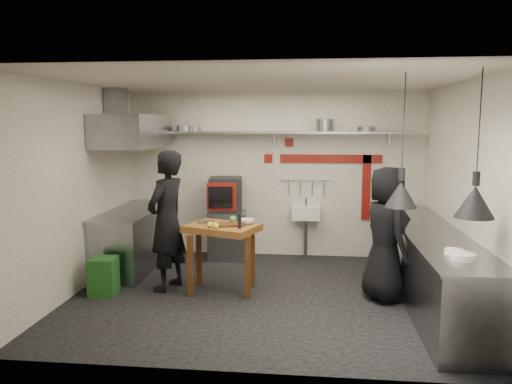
# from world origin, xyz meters

# --- Properties ---
(floor) EXTENTS (5.00, 5.00, 0.00)m
(floor) POSITION_xyz_m (0.00, 0.00, 0.00)
(floor) COLOR black
(floor) RESTS_ON ground
(ceiling) EXTENTS (5.00, 5.00, 0.00)m
(ceiling) POSITION_xyz_m (0.00, 0.00, 2.80)
(ceiling) COLOR beige
(ceiling) RESTS_ON floor
(wall_back) EXTENTS (5.00, 0.04, 2.80)m
(wall_back) POSITION_xyz_m (0.00, 2.10, 1.40)
(wall_back) COLOR silver
(wall_back) RESTS_ON floor
(wall_front) EXTENTS (5.00, 0.04, 2.80)m
(wall_front) POSITION_xyz_m (0.00, -2.10, 1.40)
(wall_front) COLOR silver
(wall_front) RESTS_ON floor
(wall_left) EXTENTS (0.04, 4.20, 2.80)m
(wall_left) POSITION_xyz_m (-2.50, 0.00, 1.40)
(wall_left) COLOR silver
(wall_left) RESTS_ON floor
(wall_right) EXTENTS (0.04, 4.20, 2.80)m
(wall_right) POSITION_xyz_m (2.50, 0.00, 1.40)
(wall_right) COLOR silver
(wall_right) RESTS_ON floor
(red_band_horiz) EXTENTS (1.70, 0.02, 0.14)m
(red_band_horiz) POSITION_xyz_m (0.95, 2.08, 1.68)
(red_band_horiz) COLOR maroon
(red_band_horiz) RESTS_ON wall_back
(red_band_vert) EXTENTS (0.14, 0.02, 1.10)m
(red_band_vert) POSITION_xyz_m (1.55, 2.08, 1.20)
(red_band_vert) COLOR maroon
(red_band_vert) RESTS_ON wall_back
(red_tile_a) EXTENTS (0.14, 0.02, 0.14)m
(red_tile_a) POSITION_xyz_m (0.25, 2.08, 1.95)
(red_tile_a) COLOR maroon
(red_tile_a) RESTS_ON wall_back
(red_tile_b) EXTENTS (0.14, 0.02, 0.14)m
(red_tile_b) POSITION_xyz_m (-0.10, 2.08, 1.68)
(red_tile_b) COLOR maroon
(red_tile_b) RESTS_ON wall_back
(back_shelf) EXTENTS (4.60, 0.34, 0.04)m
(back_shelf) POSITION_xyz_m (0.00, 1.92, 2.12)
(back_shelf) COLOR slate
(back_shelf) RESTS_ON wall_back
(shelf_bracket_left) EXTENTS (0.04, 0.06, 0.24)m
(shelf_bracket_left) POSITION_xyz_m (-1.90, 2.07, 2.02)
(shelf_bracket_left) COLOR slate
(shelf_bracket_left) RESTS_ON wall_back
(shelf_bracket_mid) EXTENTS (0.04, 0.06, 0.24)m
(shelf_bracket_mid) POSITION_xyz_m (0.00, 2.07, 2.02)
(shelf_bracket_mid) COLOR slate
(shelf_bracket_mid) RESTS_ON wall_back
(shelf_bracket_right) EXTENTS (0.04, 0.06, 0.24)m
(shelf_bracket_right) POSITION_xyz_m (1.90, 2.07, 2.02)
(shelf_bracket_right) COLOR slate
(shelf_bracket_right) RESTS_ON wall_back
(pan_far_left) EXTENTS (0.28, 0.28, 0.09)m
(pan_far_left) POSITION_xyz_m (-1.51, 1.92, 2.19)
(pan_far_left) COLOR slate
(pan_far_left) RESTS_ON back_shelf
(pan_mid_left) EXTENTS (0.29, 0.29, 0.07)m
(pan_mid_left) POSITION_xyz_m (-1.34, 1.92, 2.18)
(pan_mid_left) COLOR slate
(pan_mid_left) RESTS_ON back_shelf
(stock_pot) EXTENTS (0.32, 0.32, 0.20)m
(stock_pot) POSITION_xyz_m (0.84, 1.92, 2.24)
(stock_pot) COLOR slate
(stock_pot) RESTS_ON back_shelf
(pan_right) EXTENTS (0.32, 0.32, 0.08)m
(pan_right) POSITION_xyz_m (1.50, 1.92, 2.18)
(pan_right) COLOR slate
(pan_right) RESTS_ON back_shelf
(oven_stand) EXTENTS (0.70, 0.65, 0.80)m
(oven_stand) POSITION_xyz_m (-0.76, 1.77, 0.40)
(oven_stand) COLOR slate
(oven_stand) RESTS_ON floor
(combi_oven) EXTENTS (0.59, 0.55, 0.58)m
(combi_oven) POSITION_xyz_m (-0.79, 1.75, 1.09)
(combi_oven) COLOR black
(combi_oven) RESTS_ON oven_stand
(oven_door) EXTENTS (0.48, 0.08, 0.46)m
(oven_door) POSITION_xyz_m (-0.81, 1.50, 1.09)
(oven_door) COLOR maroon
(oven_door) RESTS_ON combi_oven
(oven_glass) EXTENTS (0.39, 0.06, 0.34)m
(oven_glass) POSITION_xyz_m (-0.82, 1.46, 1.09)
(oven_glass) COLOR black
(oven_glass) RESTS_ON oven_door
(hand_sink) EXTENTS (0.46, 0.34, 0.22)m
(hand_sink) POSITION_xyz_m (0.55, 1.92, 0.78)
(hand_sink) COLOR silver
(hand_sink) RESTS_ON wall_back
(sink_tap) EXTENTS (0.03, 0.03, 0.14)m
(sink_tap) POSITION_xyz_m (0.55, 1.92, 0.96)
(sink_tap) COLOR slate
(sink_tap) RESTS_ON hand_sink
(sink_drain) EXTENTS (0.06, 0.06, 0.66)m
(sink_drain) POSITION_xyz_m (0.55, 1.88, 0.34)
(sink_drain) COLOR slate
(sink_drain) RESTS_ON floor
(utensil_rail) EXTENTS (0.90, 0.02, 0.02)m
(utensil_rail) POSITION_xyz_m (0.55, 2.06, 1.32)
(utensil_rail) COLOR slate
(utensil_rail) RESTS_ON wall_back
(counter_right) EXTENTS (0.70, 3.80, 0.90)m
(counter_right) POSITION_xyz_m (2.15, 0.00, 0.45)
(counter_right) COLOR slate
(counter_right) RESTS_ON floor
(counter_right_top) EXTENTS (0.76, 3.90, 0.03)m
(counter_right_top) POSITION_xyz_m (2.15, 0.00, 0.92)
(counter_right_top) COLOR slate
(counter_right_top) RESTS_ON counter_right
(plate_stack) EXTENTS (0.29, 0.29, 0.07)m
(plate_stack) POSITION_xyz_m (2.12, -1.39, 0.96)
(plate_stack) COLOR silver
(plate_stack) RESTS_ON counter_right_top
(small_bowl_right) EXTENTS (0.20, 0.20, 0.05)m
(small_bowl_right) POSITION_xyz_m (2.10, -1.16, 0.96)
(small_bowl_right) COLOR silver
(small_bowl_right) RESTS_ON counter_right_top
(counter_left) EXTENTS (0.70, 1.90, 0.90)m
(counter_left) POSITION_xyz_m (-2.15, 1.05, 0.45)
(counter_left) COLOR slate
(counter_left) RESTS_ON floor
(counter_left_top) EXTENTS (0.76, 2.00, 0.03)m
(counter_left_top) POSITION_xyz_m (-2.15, 1.05, 0.92)
(counter_left_top) COLOR slate
(counter_left_top) RESTS_ON counter_left
(extractor_hood) EXTENTS (0.78, 1.60, 0.50)m
(extractor_hood) POSITION_xyz_m (-2.10, 1.05, 2.15)
(extractor_hood) COLOR slate
(extractor_hood) RESTS_ON ceiling
(hood_duct) EXTENTS (0.28, 0.28, 0.50)m
(hood_duct) POSITION_xyz_m (-2.35, 1.05, 2.55)
(hood_duct) COLOR slate
(hood_duct) RESTS_ON ceiling
(green_bin) EXTENTS (0.36, 0.36, 0.50)m
(green_bin) POSITION_xyz_m (-2.11, -0.21, 0.25)
(green_bin) COLOR #1B521C
(green_bin) RESTS_ON floor
(prep_table) EXTENTS (1.09, 0.92, 0.92)m
(prep_table) POSITION_xyz_m (-0.56, 0.10, 0.46)
(prep_table) COLOR brown
(prep_table) RESTS_ON floor
(cutting_board) EXTENTS (0.42, 0.35, 0.02)m
(cutting_board) POSITION_xyz_m (-0.45, 0.07, 0.93)
(cutting_board) COLOR #4A2910
(cutting_board) RESTS_ON prep_table
(pepper_mill) EXTENTS (0.06, 0.06, 0.20)m
(pepper_mill) POSITION_xyz_m (-0.29, -0.11, 1.02)
(pepper_mill) COLOR black
(pepper_mill) RESTS_ON prep_table
(lemon_a) EXTENTS (0.09, 0.09, 0.07)m
(lemon_a) POSITION_xyz_m (-0.68, -0.09, 0.96)
(lemon_a) COLOR yellow
(lemon_a) RESTS_ON prep_table
(lemon_b) EXTENTS (0.09, 0.09, 0.08)m
(lemon_b) POSITION_xyz_m (-0.60, -0.14, 0.96)
(lemon_b) COLOR yellow
(lemon_b) RESTS_ON prep_table
(veg_ball) EXTENTS (0.12, 0.12, 0.09)m
(veg_ball) POSITION_xyz_m (-0.43, 0.26, 0.97)
(veg_ball) COLOR #4F9442
(veg_ball) RESTS_ON prep_table
(steel_tray) EXTENTS (0.22, 0.17, 0.03)m
(steel_tray) POSITION_xyz_m (-0.80, 0.19, 0.94)
(steel_tray) COLOR slate
(steel_tray) RESTS_ON prep_table
(bowl) EXTENTS (0.27, 0.27, 0.07)m
(bowl) POSITION_xyz_m (-0.23, 0.20, 0.95)
(bowl) COLOR silver
(bowl) RESTS_ON prep_table
(heat_lamp_near) EXTENTS (0.39, 0.39, 1.44)m
(heat_lamp_near) POSITION_xyz_m (1.59, -0.87, 2.08)
(heat_lamp_near) COLOR black
(heat_lamp_near) RESTS_ON ceiling
(heat_lamp_far) EXTENTS (0.39, 0.39, 1.45)m
(heat_lamp_far) POSITION_xyz_m (2.21, -1.37, 2.08)
(heat_lamp_far) COLOR black
(heat_lamp_far) RESTS_ON ceiling
(chef_left) EXTENTS (0.66, 0.81, 1.92)m
(chef_left) POSITION_xyz_m (-1.32, 0.12, 0.96)
(chef_left) COLOR black
(chef_left) RESTS_ON floor
(chef_right) EXTENTS (0.80, 0.98, 1.73)m
(chef_right) POSITION_xyz_m (1.58, 0.02, 0.87)
(chef_right) COLOR black
(chef_right) RESTS_ON floor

